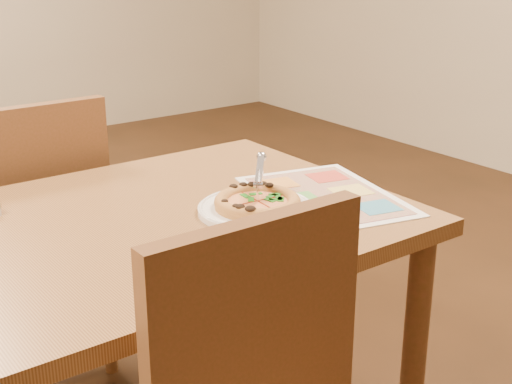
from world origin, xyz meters
TOP-DOWN VIEW (x-y plane):
  - dining_table at (0.00, 0.00)m, footprint 1.30×0.85m
  - chair_far at (-0.00, 0.60)m, footprint 0.42×0.42m
  - plate at (0.29, -0.11)m, footprint 0.34×0.34m
  - pizza at (0.30, -0.12)m, footprint 0.20×0.20m
  - pizza_cutter at (0.32, -0.08)m, footprint 0.10×0.11m
  - menu at (0.50, -0.13)m, footprint 0.40×0.49m

SIDE VIEW (x-z plane):
  - chair_far at x=0.00m, z-range 0.33..0.80m
  - dining_table at x=0.00m, z-range 0.27..0.99m
  - menu at x=0.50m, z-range 0.72..0.72m
  - plate at x=0.29m, z-range 0.72..0.73m
  - pizza at x=0.30m, z-range 0.73..0.76m
  - pizza_cutter at x=0.32m, z-range 0.76..0.84m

